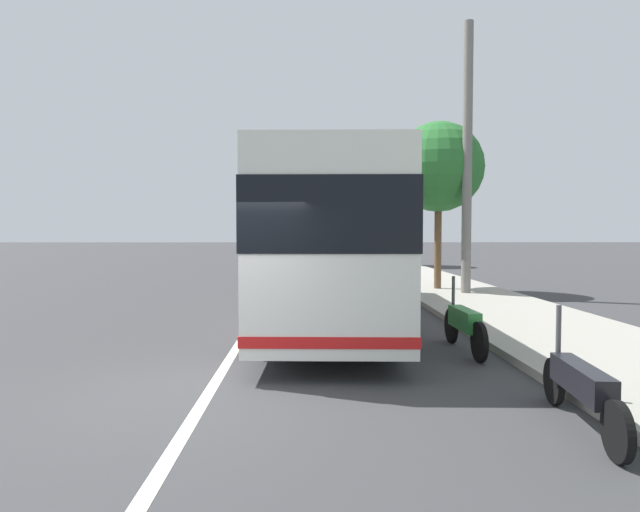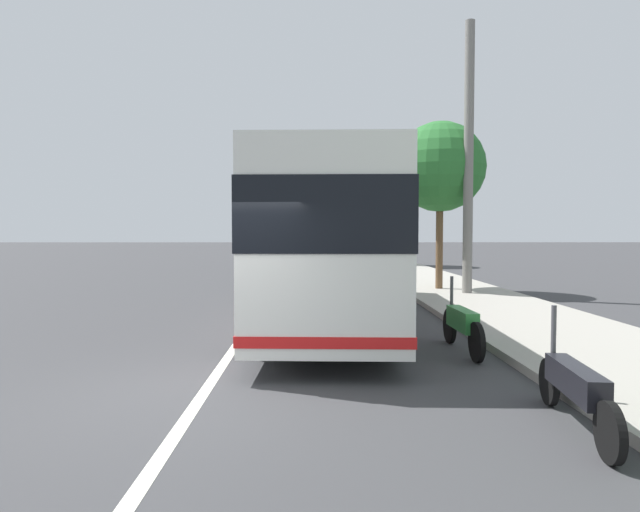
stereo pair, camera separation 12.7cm
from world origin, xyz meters
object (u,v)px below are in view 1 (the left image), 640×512
Objects in this scene: motorcycle_nearest_curb at (581,387)px; motorcycle_angled at (464,324)px; roadside_tree_far_block at (376,178)px; utility_pole at (467,160)px; roadside_tree_mid_block at (439,167)px; car_side_street at (315,248)px; car_far_distant at (325,254)px; coach_bus at (330,239)px.

motorcycle_nearest_curb is 1.02× the size of motorcycle_angled.
roadside_tree_far_block reaches higher than motorcycle_angled.
motorcycle_angled is 0.25× the size of utility_pole.
motorcycle_nearest_curb is at bearing 172.86° from roadside_tree_mid_block.
utility_pole is (-30.87, -4.46, 3.71)m from car_side_street.
roadside_tree_far_block is at bearing -5.25° from motorcycle_angled.
motorcycle_angled is at bearing 169.12° from roadside_tree_mid_block.
car_far_distant is 5.87m from roadside_tree_far_block.
roadside_tree_mid_block is at bearing -31.17° from coach_bus.
motorcycle_angled reaches higher than motorcycle_nearest_curb.
motorcycle_angled is 0.29× the size of roadside_tree_far_block.
motorcycle_angled is 10.37m from roadside_tree_mid_block.
coach_bus is at bearing 146.44° from roadside_tree_mid_block.
roadside_tree_far_block reaches higher than car_side_street.
car_side_street is at bearing -0.02° from car_far_distant.
roadside_tree_mid_block is 15.37m from roadside_tree_far_block.
car_far_distant is (29.44, 1.75, 0.25)m from motorcycle_nearest_curb.
car_side_street is at bearing 9.22° from motorcycle_nearest_curb.
roadside_tree_mid_block is 1.51m from utility_pole.
car_far_distant is at bearing 0.76° from coach_bus.
coach_bus is at bearing 178.00° from car_side_street.
car_side_street is (38.93, 2.06, 0.22)m from motorcycle_angled.
utility_pole reaches higher than roadside_tree_mid_block.
utility_pole is at bearing -177.18° from roadside_tree_far_block.
coach_bus is 22.04m from roadside_tree_far_block.
roadside_tree_mid_block is at bearing -170.23° from car_far_distant.
roadside_tree_mid_block reaches higher than motorcycle_nearest_curb.
utility_pole reaches higher than motorcycle_nearest_curb.
roadside_tree_far_block is (21.41, -3.80, 3.60)m from coach_bus.
roadside_tree_mid_block reaches higher than car_far_distant.
roadside_tree_far_block reaches higher than coach_bus.
car_far_distant reaches higher than car_side_street.
coach_bus reaches higher than car_far_distant.
motorcycle_nearest_curb is at bearing 169.26° from utility_pole.
car_side_street is 31.41m from utility_pole.
car_side_street is at bearing 1.43° from motorcycle_angled.
utility_pole is at bearing -173.51° from car_side_street.
roadside_tree_far_block is at bearing -167.32° from car_side_street.
motorcycle_nearest_curb is at bearing -179.11° from motorcycle_angled.
roadside_tree_far_block is (28.51, -1.42, 5.10)m from motorcycle_nearest_curb.
utility_pole is at bearing -169.31° from car_far_distant.
coach_bus is 22.38m from car_far_distant.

